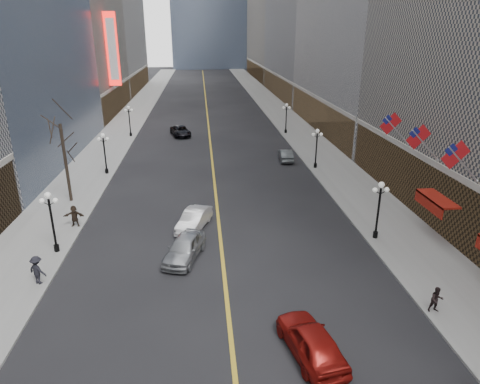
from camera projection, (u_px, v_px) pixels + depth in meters
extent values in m
cube|color=gray|center=(294.00, 128.00, 70.19)|extent=(6.00, 230.00, 0.15)
cube|color=gray|center=(121.00, 131.00, 67.81)|extent=(6.00, 230.00, 0.15)
cube|color=gold|center=(208.00, 118.00, 78.34)|extent=(0.25, 200.00, 0.02)
cube|color=#453A2E|center=(471.00, 210.00, 31.47)|extent=(2.80, 41.00, 5.00)
cube|color=#453A2E|center=(325.00, 114.00, 67.80)|extent=(2.80, 35.00, 5.00)
cube|color=#453A2E|center=(281.00, 85.00, 103.20)|extent=(2.80, 39.00, 5.00)
cube|color=#453A2E|center=(258.00, 70.00, 143.26)|extent=(2.80, 45.00, 5.00)
cube|color=#453A2E|center=(111.00, 99.00, 82.38)|extent=(2.80, 29.00, 5.00)
cube|color=#453A2E|center=(135.00, 80.00, 114.05)|extent=(2.80, 37.00, 5.00)
cylinder|color=black|center=(375.00, 235.00, 32.62)|extent=(0.36, 0.36, 0.50)
cylinder|color=black|center=(378.00, 214.00, 32.00)|extent=(0.16, 0.16, 4.00)
sphere|color=white|center=(382.00, 185.00, 31.19)|extent=(0.44, 0.44, 0.44)
sphere|color=white|center=(375.00, 190.00, 31.29)|extent=(0.36, 0.36, 0.36)
sphere|color=white|center=(387.00, 190.00, 31.37)|extent=(0.36, 0.36, 0.36)
cylinder|color=black|center=(315.00, 165.00, 49.39)|extent=(0.36, 0.36, 0.50)
cylinder|color=black|center=(316.00, 151.00, 48.77)|extent=(0.16, 0.16, 4.00)
sphere|color=white|center=(318.00, 131.00, 47.96)|extent=(0.44, 0.44, 0.44)
sphere|color=white|center=(313.00, 134.00, 48.06)|extent=(0.36, 0.36, 0.36)
sphere|color=white|center=(321.00, 134.00, 48.14)|extent=(0.36, 0.36, 0.36)
cylinder|color=black|center=(286.00, 131.00, 66.16)|extent=(0.36, 0.36, 0.50)
cylinder|color=black|center=(286.00, 120.00, 65.54)|extent=(0.16, 0.16, 4.00)
sphere|color=white|center=(287.00, 105.00, 64.73)|extent=(0.44, 0.44, 0.44)
sphere|color=white|center=(284.00, 108.00, 64.83)|extent=(0.36, 0.36, 0.36)
sphere|color=white|center=(289.00, 108.00, 64.91)|extent=(0.36, 0.36, 0.36)
cylinder|color=black|center=(57.00, 248.00, 30.62)|extent=(0.36, 0.36, 0.50)
cylinder|color=black|center=(53.00, 226.00, 30.00)|extent=(0.16, 0.16, 4.00)
sphere|color=white|center=(48.00, 195.00, 29.19)|extent=(0.44, 0.44, 0.44)
sphere|color=white|center=(42.00, 201.00, 29.29)|extent=(0.36, 0.36, 0.36)
sphere|color=white|center=(55.00, 200.00, 29.37)|extent=(0.36, 0.36, 0.36)
cylinder|color=black|center=(107.00, 171.00, 47.39)|extent=(0.36, 0.36, 0.50)
cylinder|color=black|center=(105.00, 156.00, 46.77)|extent=(0.16, 0.16, 4.00)
sphere|color=white|center=(103.00, 135.00, 45.95)|extent=(0.44, 0.44, 0.44)
sphere|color=white|center=(99.00, 139.00, 46.06)|extent=(0.36, 0.36, 0.36)
sphere|color=white|center=(107.00, 139.00, 46.13)|extent=(0.36, 0.36, 0.36)
cylinder|color=black|center=(131.00, 134.00, 64.15)|extent=(0.36, 0.36, 0.50)
cylinder|color=black|center=(130.00, 123.00, 63.54)|extent=(0.16, 0.16, 4.00)
sphere|color=white|center=(128.00, 107.00, 62.72)|extent=(0.44, 0.44, 0.44)
sphere|color=white|center=(125.00, 110.00, 62.83)|extent=(0.36, 0.36, 0.36)
sphere|color=white|center=(132.00, 110.00, 62.90)|extent=(0.36, 0.36, 0.36)
cylinder|color=#B2B2B7|center=(463.00, 164.00, 27.90)|extent=(2.49, 0.12, 2.49)
cube|color=red|center=(456.00, 155.00, 27.62)|extent=(1.94, 0.04, 1.94)
cube|color=navy|center=(451.00, 150.00, 27.46)|extent=(0.88, 0.06, 0.88)
cylinder|color=#B2B2B7|center=(425.00, 145.00, 32.56)|extent=(2.49, 0.12, 2.49)
cube|color=red|center=(418.00, 137.00, 32.28)|extent=(1.94, 0.04, 1.94)
cube|color=navy|center=(415.00, 133.00, 32.12)|extent=(0.88, 0.06, 0.88)
cylinder|color=#B2B2B7|center=(397.00, 131.00, 37.22)|extent=(2.49, 0.12, 2.49)
cube|color=red|center=(391.00, 124.00, 36.93)|extent=(1.94, 0.04, 1.94)
cube|color=navy|center=(387.00, 120.00, 36.78)|extent=(0.88, 0.06, 0.88)
cube|color=maroon|center=(438.00, 199.00, 32.02)|extent=(1.40, 4.00, 0.15)
cube|color=maroon|center=(428.00, 204.00, 32.10)|extent=(0.10, 4.00, 0.90)
cube|color=red|center=(112.00, 49.00, 72.75)|extent=(2.00, 0.50, 12.00)
cube|color=white|center=(113.00, 49.00, 72.75)|extent=(1.40, 0.55, 10.00)
cylinder|color=#2D231C|center=(66.00, 163.00, 38.61)|extent=(0.28, 0.28, 7.20)
imported|color=#A3A7AB|center=(185.00, 248.00, 29.71)|extent=(3.36, 5.27, 1.67)
imported|color=silver|center=(194.00, 219.00, 34.35)|extent=(3.11, 4.92, 1.53)
imported|color=black|center=(181.00, 131.00, 64.72)|extent=(3.66, 5.73, 1.47)
imported|color=maroon|center=(311.00, 341.00, 20.77)|extent=(3.03, 5.36, 1.72)
imported|color=#515759|center=(286.00, 155.00, 52.40)|extent=(1.74, 4.33, 1.40)
imported|color=black|center=(437.00, 300.00, 23.84)|extent=(0.77, 0.45, 1.54)
imported|color=black|center=(37.00, 270.00, 26.47)|extent=(1.31, 1.00, 1.88)
imported|color=black|center=(74.00, 216.00, 34.35)|extent=(1.65, 0.56, 1.76)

